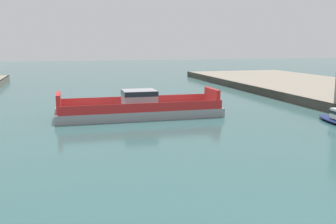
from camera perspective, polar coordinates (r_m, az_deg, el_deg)
chain_ferry at (r=48.88m, az=-4.29°, el=0.54°), size 20.81×6.73×3.40m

